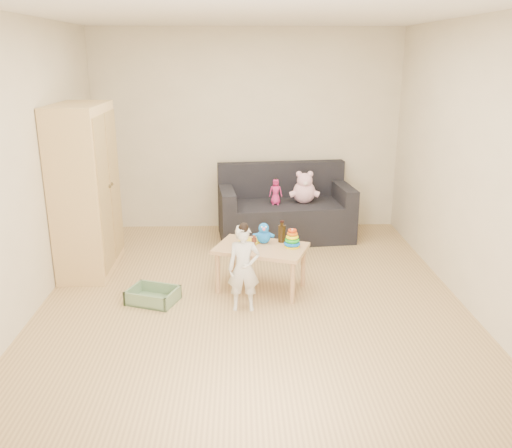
{
  "coord_description": "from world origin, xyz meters",
  "views": [
    {
      "loc": [
        -0.12,
        -4.89,
        2.27
      ],
      "look_at": [
        0.05,
        0.25,
        0.65
      ],
      "focal_mm": 38.0,
      "sensor_mm": 36.0,
      "label": 1
    }
  ],
  "objects_px": {
    "wardrobe": "(85,190)",
    "toddler": "(244,269)",
    "sofa": "(285,220)",
    "play_table": "(261,268)"
  },
  "relations": [
    {
      "from": "wardrobe",
      "to": "toddler",
      "type": "xyz_separation_m",
      "value": [
        1.66,
        -1.05,
        -0.5
      ]
    },
    {
      "from": "wardrobe",
      "to": "toddler",
      "type": "bearing_deg",
      "value": -32.37
    },
    {
      "from": "play_table",
      "to": "toddler",
      "type": "distance_m",
      "value": 0.5
    },
    {
      "from": "wardrobe",
      "to": "toddler",
      "type": "distance_m",
      "value": 2.03
    },
    {
      "from": "play_table",
      "to": "wardrobe",
      "type": "bearing_deg",
      "value": 161.43
    },
    {
      "from": "wardrobe",
      "to": "sofa",
      "type": "relative_size",
      "value": 1.08
    },
    {
      "from": "sofa",
      "to": "play_table",
      "type": "xyz_separation_m",
      "value": [
        -0.38,
        -1.6,
        -0.01
      ]
    },
    {
      "from": "sofa",
      "to": "play_table",
      "type": "bearing_deg",
      "value": -109.25
    },
    {
      "from": "play_table",
      "to": "toddler",
      "type": "relative_size",
      "value": 1.09
    },
    {
      "from": "sofa",
      "to": "play_table",
      "type": "relative_size",
      "value": 1.92
    }
  ]
}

